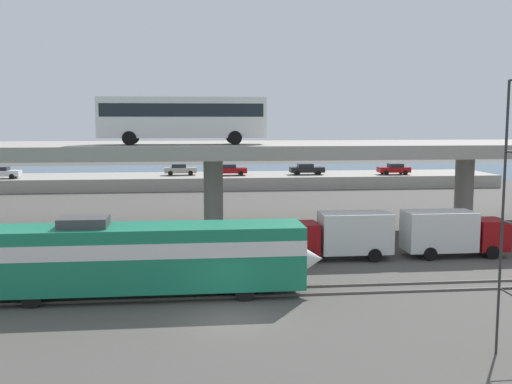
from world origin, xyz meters
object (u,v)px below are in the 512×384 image
(service_truck_west, at_px, (452,232))
(parked_car_2, at_px, (2,172))
(transit_bus_on_overpass, at_px, (182,116))
(service_truck_east, at_px, (342,234))
(parked_car_5, at_px, (180,169))
(parked_car_4, at_px, (394,169))
(parked_car_1, at_px, (307,169))
(parked_car_3, at_px, (230,170))
(train_locomotive, at_px, (158,254))

(service_truck_west, distance_m, parked_car_2, 58.38)
(transit_bus_on_overpass, relative_size, service_truck_east, 1.76)
(parked_car_5, bearing_deg, transit_bus_on_overpass, -88.71)
(parked_car_2, distance_m, parked_car_4, 51.49)
(parked_car_1, height_order, parked_car_5, same)
(service_truck_west, bearing_deg, parked_car_5, 112.93)
(service_truck_east, relative_size, parked_car_4, 1.59)
(parked_car_1, distance_m, parked_car_3, 10.50)
(service_truck_east, bearing_deg, service_truck_west, -180.00)
(parked_car_3, relative_size, parked_car_4, 1.04)
(service_truck_west, height_order, parked_car_2, parked_car_2)
(parked_car_3, bearing_deg, transit_bus_on_overpass, -99.11)
(parked_car_1, relative_size, parked_car_4, 1.09)
(parked_car_2, bearing_deg, parked_car_3, 2.50)
(service_truck_west, height_order, parked_car_5, parked_car_5)
(parked_car_1, bearing_deg, parked_car_5, 176.37)
(parked_car_2, height_order, parked_car_4, same)
(service_truck_west, xyz_separation_m, parked_car_4, (10.47, 41.51, 0.78))
(parked_car_2, bearing_deg, train_locomotive, -65.53)
(parked_car_1, bearing_deg, train_locomotive, -109.27)
(service_truck_west, relative_size, parked_car_5, 1.58)
(train_locomotive, height_order, parked_car_1, train_locomotive)
(train_locomotive, bearing_deg, parked_car_4, 58.91)
(service_truck_west, relative_size, service_truck_east, 1.00)
(parked_car_1, bearing_deg, transit_bus_on_overpass, -114.29)
(parked_car_3, bearing_deg, parked_car_2, -177.50)
(parked_car_3, bearing_deg, service_truck_west, -74.44)
(train_locomotive, bearing_deg, parked_car_3, 82.08)
(parked_car_4, xyz_separation_m, parked_car_5, (-29.02, 2.33, -0.00))
(service_truck_west, relative_size, parked_car_2, 1.55)
(train_locomotive, distance_m, parked_car_3, 50.42)
(service_truck_east, relative_size, parked_car_3, 1.53)
(service_truck_west, height_order, parked_car_4, parked_car_4)
(service_truck_east, relative_size, parked_car_1, 1.46)
(service_truck_east, distance_m, parked_car_3, 43.04)
(transit_bus_on_overpass, distance_m, parked_car_1, 40.20)
(train_locomotive, height_order, parked_car_5, train_locomotive)
(parked_car_4, bearing_deg, service_truck_west, 75.85)
(transit_bus_on_overpass, bearing_deg, service_truck_east, 147.01)
(service_truck_west, bearing_deg, parked_car_1, 91.90)
(train_locomotive, distance_m, parked_car_4, 56.82)
(service_truck_west, height_order, parked_car_3, parked_car_3)
(train_locomotive, bearing_deg, parked_car_5, 89.64)
(service_truck_east, bearing_deg, parked_car_4, -113.35)
(parked_car_4, relative_size, parked_car_5, 1.00)
(parked_car_2, bearing_deg, service_truck_west, -45.35)
(transit_bus_on_overpass, height_order, service_truck_east, transit_bus_on_overpass)
(train_locomotive, height_order, transit_bus_on_overpass, transit_bus_on_overpass)
(parked_car_5, bearing_deg, service_truck_west, -67.07)
(transit_bus_on_overpass, distance_m, parked_car_4, 45.35)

